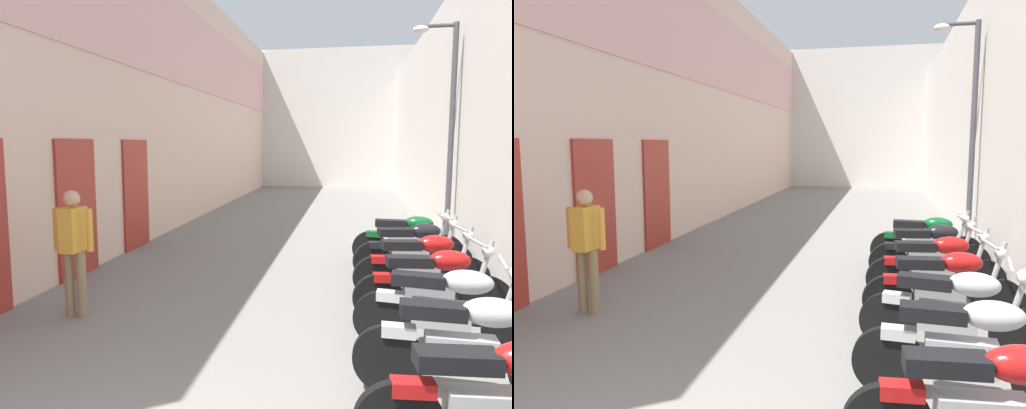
# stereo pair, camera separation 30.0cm
# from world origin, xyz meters

# --- Properties ---
(ground_plane) EXTENTS (38.58, 38.58, 0.00)m
(ground_plane) POSITION_xyz_m (0.00, 9.29, 0.00)
(ground_plane) COLOR slate
(building_left) EXTENTS (0.45, 22.58, 6.49)m
(building_left) POSITION_xyz_m (-3.31, 11.23, 3.27)
(building_left) COLOR beige
(building_left) RESTS_ON ground
(building_right) EXTENTS (0.45, 22.58, 5.25)m
(building_right) POSITION_xyz_m (3.32, 11.29, 2.62)
(building_right) COLOR beige
(building_right) RESTS_ON ground
(building_far_end) EXTENTS (9.24, 2.00, 6.61)m
(building_far_end) POSITION_xyz_m (0.00, 23.58, 3.30)
(building_far_end) COLOR beige
(building_far_end) RESTS_ON ground
(motorcycle_second) EXTENTS (1.85, 0.58, 1.04)m
(motorcycle_second) POSITION_xyz_m (2.18, 1.71, 0.50)
(motorcycle_second) COLOR black
(motorcycle_second) RESTS_ON ground
(motorcycle_third) EXTENTS (1.85, 0.58, 1.04)m
(motorcycle_third) POSITION_xyz_m (2.18, 2.62, 0.50)
(motorcycle_third) COLOR black
(motorcycle_third) RESTS_ON ground
(motorcycle_fourth) EXTENTS (1.84, 0.58, 1.04)m
(motorcycle_fourth) POSITION_xyz_m (2.18, 3.52, 0.50)
(motorcycle_fourth) COLOR black
(motorcycle_fourth) RESTS_ON ground
(motorcycle_fifth) EXTENTS (1.85, 0.58, 1.04)m
(motorcycle_fifth) POSITION_xyz_m (2.18, 4.38, 0.50)
(motorcycle_fifth) COLOR black
(motorcycle_fifth) RESTS_ON ground
(motorcycle_sixth) EXTENTS (1.84, 0.58, 1.04)m
(motorcycle_sixth) POSITION_xyz_m (2.18, 5.34, 0.50)
(motorcycle_sixth) COLOR black
(motorcycle_sixth) RESTS_ON ground
(motorcycle_seventh) EXTENTS (1.84, 0.58, 1.04)m
(motorcycle_seventh) POSITION_xyz_m (2.18, 6.33, 0.50)
(motorcycle_seventh) COLOR black
(motorcycle_seventh) RESTS_ON ground
(motorcycle_eighth) EXTENTS (1.85, 0.58, 1.04)m
(motorcycle_eighth) POSITION_xyz_m (2.18, 7.14, 0.50)
(motorcycle_eighth) COLOR black
(motorcycle_eighth) RESTS_ON ground
(pedestrian_mid_alley) EXTENTS (0.52, 0.35, 1.57)m
(pedestrian_mid_alley) POSITION_xyz_m (-2.11, 3.86, 0.92)
(pedestrian_mid_alley) COLOR #8C7251
(pedestrian_mid_alley) RESTS_ON ground
(street_lamp) EXTENTS (0.79, 0.18, 4.26)m
(street_lamp) POSITION_xyz_m (2.87, 8.02, 2.52)
(street_lamp) COLOR #47474C
(street_lamp) RESTS_ON ground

